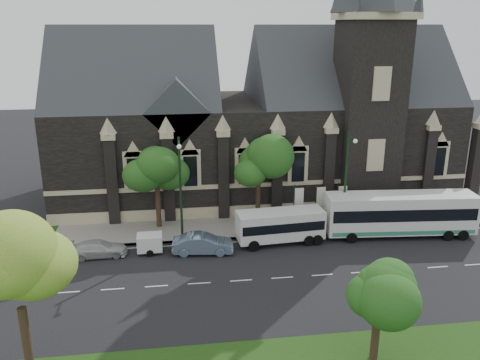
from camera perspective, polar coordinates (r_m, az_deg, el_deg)
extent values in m
plane|color=black|center=(35.85, 0.14, -11.59)|extent=(160.00, 160.00, 0.00)
cube|color=gray|center=(44.29, -1.56, -5.55)|extent=(80.00, 5.00, 0.15)
cube|color=black|center=(52.67, 1.54, 3.89)|extent=(40.00, 15.00, 10.00)
cube|color=#2F3237|center=(51.18, -11.96, 8.82)|extent=(16.00, 15.00, 15.00)
cube|color=#2F3237|center=(54.23, 12.21, 9.28)|extent=(20.00, 15.00, 15.00)
cube|color=#2F3237|center=(46.60, -7.36, 8.22)|extent=(6.00, 6.00, 6.00)
cube|color=black|center=(48.86, 14.49, 7.05)|extent=(5.50, 5.50, 18.00)
cube|color=tan|center=(48.12, 15.36, 17.87)|extent=(6.20, 6.20, 0.60)
cube|color=tan|center=(46.02, 3.03, -0.50)|extent=(40.00, 0.22, 0.40)
cube|color=tan|center=(46.90, 2.98, -3.52)|extent=(40.00, 0.25, 1.20)
cube|color=black|center=(45.10, 0.60, 1.27)|extent=(1.20, 0.12, 2.80)
cylinder|color=black|center=(27.86, -23.45, -17.32)|extent=(0.44, 0.44, 4.40)
sphere|color=olive|center=(25.88, -24.54, -9.93)|extent=(4.16, 4.16, 4.16)
sphere|color=olive|center=(26.00, -22.64, -7.63)|extent=(3.12, 3.12, 3.12)
cylinder|color=black|center=(28.68, 15.46, -16.90)|extent=(0.44, 0.44, 3.08)
sphere|color=#234E18|center=(27.16, 15.97, -11.76)|extent=(3.20, 3.20, 3.20)
sphere|color=#234E18|center=(27.59, 16.74, -9.93)|extent=(2.40, 2.40, 2.40)
cylinder|color=black|center=(44.89, 2.09, -2.61)|extent=(0.44, 0.44, 3.96)
sphere|color=#234E18|center=(43.77, 2.15, 1.89)|extent=(3.84, 3.84, 3.84)
sphere|color=#234E18|center=(44.39, 2.92, 3.07)|extent=(2.88, 2.88, 2.88)
cylinder|color=black|center=(44.33, -9.47, -3.12)|extent=(0.44, 0.44, 3.96)
sphere|color=#234E18|center=(43.20, -9.70, 1.34)|extent=(3.68, 3.68, 3.68)
sphere|color=#234E18|center=(43.66, -8.82, 2.50)|extent=(2.76, 2.76, 2.76)
cylinder|color=black|center=(42.89, 12.12, -0.42)|extent=(0.20, 0.20, 9.00)
cylinder|color=black|center=(41.08, 12.86, 4.81)|extent=(0.10, 1.60, 0.10)
sphere|color=silver|center=(40.38, 13.24, 4.42)|extent=(0.36, 0.36, 0.36)
cylinder|color=black|center=(40.44, -6.91, -1.26)|extent=(0.20, 0.20, 9.00)
cylinder|color=black|center=(38.51, -7.12, 4.28)|extent=(0.10, 1.60, 0.10)
sphere|color=silver|center=(37.75, -7.09, 3.86)|extent=(0.36, 0.36, 0.36)
cylinder|color=black|center=(44.11, 6.27, -3.06)|extent=(0.10, 0.10, 4.00)
cube|color=white|center=(44.01, 6.87, -2.30)|extent=(0.80, 0.04, 2.20)
cylinder|color=black|center=(44.62, 8.77, -2.92)|extent=(0.10, 0.10, 4.00)
cube|color=white|center=(44.54, 9.36, -2.16)|extent=(0.80, 0.04, 2.20)
cylinder|color=black|center=(45.21, 11.21, -2.78)|extent=(0.10, 0.10, 4.00)
cube|color=white|center=(45.16, 11.79, -2.03)|extent=(0.80, 0.04, 2.20)
cube|color=silver|center=(44.34, 18.09, -3.63)|extent=(12.94, 3.66, 3.27)
cube|color=black|center=(44.26, 18.12, -3.36)|extent=(12.43, 3.66, 1.04)
cube|color=#2D7B5A|center=(44.82, 17.93, -5.22)|extent=(12.43, 3.65, 0.35)
cylinder|color=black|center=(42.38, 12.84, -6.57)|extent=(0.92, 0.35, 0.90)
cylinder|color=black|center=(44.73, 11.92, -5.18)|extent=(0.92, 0.35, 0.90)
cylinder|color=black|center=(45.34, 23.03, -5.95)|extent=(0.92, 0.35, 0.90)
cylinder|color=black|center=(47.54, 21.66, -4.70)|extent=(0.92, 0.35, 0.90)
cylinder|color=black|center=(45.91, 24.47, -5.85)|extent=(0.92, 0.35, 0.90)
cylinder|color=black|center=(48.09, 23.05, -4.62)|extent=(0.92, 0.35, 0.90)
cube|color=silver|center=(41.08, 4.70, -5.18)|extent=(7.38, 2.82, 2.34)
cube|color=black|center=(41.04, 4.70, -5.04)|extent=(7.10, 2.84, 0.78)
cylinder|color=black|center=(39.93, 1.62, -7.66)|extent=(0.92, 0.35, 0.90)
cylinder|color=black|center=(41.94, 0.88, -6.36)|extent=(0.92, 0.35, 0.90)
cylinder|color=black|center=(41.21, 8.02, -7.00)|extent=(0.92, 0.35, 0.90)
cylinder|color=black|center=(43.16, 7.00, -5.78)|extent=(0.92, 0.35, 0.90)
cylinder|color=black|center=(41.45, 8.97, -6.89)|extent=(0.92, 0.35, 0.90)
cylinder|color=black|center=(43.39, 7.90, -5.69)|extent=(0.92, 0.35, 0.90)
cube|color=silver|center=(40.15, -10.44, -7.13)|extent=(1.99, 1.51, 1.28)
cylinder|color=black|center=(39.74, -10.42, -8.37)|extent=(0.55, 0.20, 0.55)
cylinder|color=black|center=(41.07, -10.37, -7.47)|extent=(0.55, 0.20, 0.55)
cylinder|color=black|center=(40.26, -8.58, -7.50)|extent=(1.18, 0.10, 0.08)
imported|color=slate|center=(39.56, -4.34, -7.40)|extent=(4.97, 2.14, 1.59)
imported|color=maroon|center=(41.03, -22.72, -8.05)|extent=(4.00, 1.71, 1.35)
imported|color=silver|center=(40.58, -16.08, -7.67)|extent=(4.45, 1.95, 1.27)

